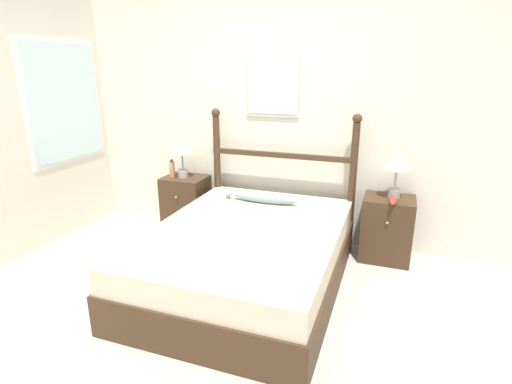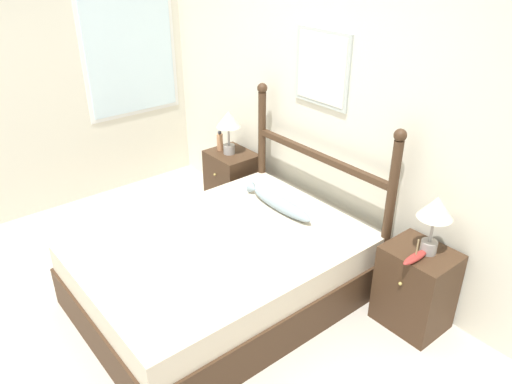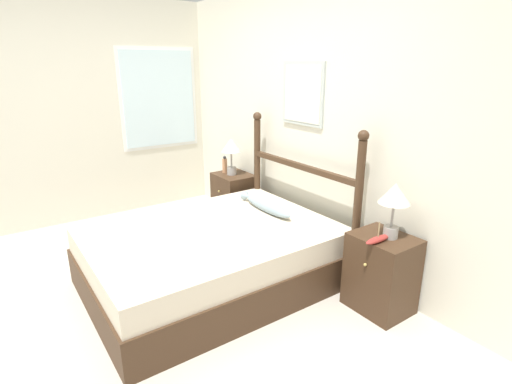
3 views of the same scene
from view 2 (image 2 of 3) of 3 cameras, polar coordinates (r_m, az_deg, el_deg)
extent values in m
plane|color=#B7AD9E|center=(3.75, -12.54, -14.57)|extent=(16.00, 16.00, 0.00)
cube|color=beige|center=(4.01, 8.07, 9.98)|extent=(6.40, 0.06, 2.55)
cube|color=#ADB7B2|center=(3.93, 7.58, 13.82)|extent=(0.55, 0.02, 0.57)
cube|color=silver|center=(3.92, 7.46, 13.80)|extent=(0.49, 0.01, 0.51)
cube|color=beige|center=(4.99, -25.82, 11.05)|extent=(0.06, 6.40, 2.55)
cube|color=white|center=(5.29, -14.17, 15.05)|extent=(0.01, 1.00, 1.24)
cube|color=silver|center=(5.28, -14.13, 15.04)|extent=(0.01, 0.92, 1.16)
cube|color=#3D2819|center=(3.80, -3.85, -10.11)|extent=(1.48, 2.00, 0.31)
cube|color=beige|center=(3.65, -3.97, -6.96)|extent=(1.44, 1.96, 0.20)
cylinder|color=#3D2819|center=(4.54, 0.67, 3.68)|extent=(0.07, 0.07, 1.26)
sphere|color=#3D2819|center=(4.31, 0.72, 11.78)|extent=(0.09, 0.09, 0.09)
cylinder|color=#3D2819|center=(3.69, 14.82, -3.38)|extent=(0.07, 0.07, 1.26)
sphere|color=#3D2819|center=(3.41, 16.16, 6.25)|extent=(0.09, 0.09, 0.09)
cube|color=#3D2819|center=(3.96, 7.24, 4.08)|extent=(1.41, 0.05, 0.05)
cube|color=#3D2819|center=(4.88, -2.77, 1.22)|extent=(0.45, 0.37, 0.60)
sphere|color=tan|center=(4.72, -4.73, 1.98)|extent=(0.02, 0.02, 0.02)
cube|color=#3D2819|center=(3.66, 17.75, -10.37)|extent=(0.45, 0.37, 0.60)
sphere|color=tan|center=(3.44, 16.16, -10.03)|extent=(0.02, 0.02, 0.02)
cylinder|color=gray|center=(4.73, -3.09, 4.92)|extent=(0.11, 0.11, 0.09)
cylinder|color=gray|center=(4.68, -3.14, 6.43)|extent=(0.02, 0.02, 0.18)
cone|color=beige|center=(4.62, -3.19, 8.32)|extent=(0.23, 0.23, 0.15)
cylinder|color=gray|center=(3.46, 19.13, -5.94)|extent=(0.11, 0.11, 0.09)
cylinder|color=gray|center=(3.40, 19.48, -4.06)|extent=(0.02, 0.02, 0.18)
cone|color=beige|center=(3.32, 19.92, -1.64)|extent=(0.23, 0.23, 0.15)
cylinder|color=tan|center=(4.80, -4.15, 5.71)|extent=(0.06, 0.06, 0.16)
sphere|color=#333338|center=(4.76, -4.19, 6.80)|extent=(0.04, 0.04, 0.04)
ellipsoid|color=maroon|center=(3.38, 17.77, -7.11)|extent=(0.06, 0.25, 0.04)
cylinder|color=#997F56|center=(3.34, 17.96, -6.02)|extent=(0.01, 0.01, 0.11)
ellipsoid|color=#8499A3|center=(3.94, 2.91, -1.44)|extent=(0.65, 0.12, 0.11)
cone|color=#8499A3|center=(4.17, -0.32, 0.39)|extent=(0.07, 0.10, 0.10)
camera|label=1|loc=(1.92, -67.59, -13.89)|focal=28.00mm
camera|label=3|loc=(0.74, 50.43, -53.27)|focal=28.00mm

